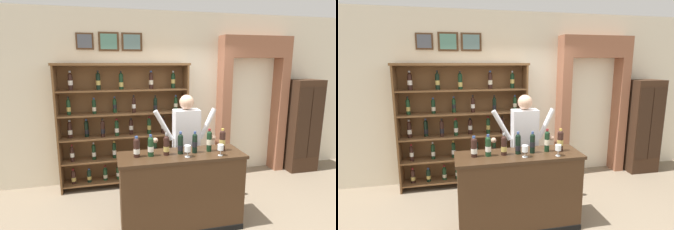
{
  "view_description": "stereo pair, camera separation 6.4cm",
  "coord_description": "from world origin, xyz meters",
  "views": [
    {
      "loc": [
        -0.98,
        -3.12,
        2.18
      ],
      "look_at": [
        -0.19,
        0.35,
        1.47
      ],
      "focal_mm": 28.25,
      "sensor_mm": 36.0,
      "label": 1
    },
    {
      "loc": [
        -0.92,
        -3.14,
        2.18
      ],
      "look_at": [
        -0.19,
        0.35,
        1.47
      ],
      "focal_mm": 28.25,
      "sensor_mm": 36.0,
      "label": 2
    }
  ],
  "objects": [
    {
      "name": "wine_shelf",
      "position": [
        -0.72,
        1.46,
        1.14
      ],
      "size": [
        2.26,
        0.36,
        2.18
      ],
      "color": "brown",
      "rests_on": "ground"
    },
    {
      "name": "tasting_bottle_vin_santo",
      "position": [
        0.09,
        0.01,
        1.16
      ],
      "size": [
        0.07,
        0.07,
        0.28
      ],
      "color": "black",
      "rests_on": "tasting_counter"
    },
    {
      "name": "tasting_bottle_brunello",
      "position": [
        -0.49,
        0.01,
        1.16
      ],
      "size": [
        0.08,
        0.08,
        0.28
      ],
      "color": "#19381E",
      "rests_on": "tasting_counter"
    },
    {
      "name": "tasting_bottle_chianti",
      "position": [
        -0.29,
        0.01,
        1.15
      ],
      "size": [
        0.07,
        0.07,
        0.29
      ],
      "color": "black",
      "rests_on": "tasting_counter"
    },
    {
      "name": "shopkeeper",
      "position": [
        0.14,
        0.57,
        1.06
      ],
      "size": [
        0.99,
        0.22,
        1.72
      ],
      "color": "#2D3347",
      "rests_on": "ground"
    },
    {
      "name": "wine_glass_right",
      "position": [
        -0.05,
        -0.12,
        1.13
      ],
      "size": [
        0.08,
        0.08,
        0.15
      ],
      "color": "silver",
      "rests_on": "tasting_counter"
    },
    {
      "name": "tasting_bottle_super_tuscan",
      "position": [
        0.47,
        0.01,
        1.17
      ],
      "size": [
        0.08,
        0.08,
        0.3
      ],
      "color": "black",
      "rests_on": "tasting_counter"
    },
    {
      "name": "wine_glass_left",
      "position": [
        0.37,
        -0.17,
        1.13
      ],
      "size": [
        0.08,
        0.08,
        0.15
      ],
      "color": "silver",
      "rests_on": "tasting_counter"
    },
    {
      "name": "archway_doorway",
      "position": [
        1.77,
        1.6,
        1.52
      ],
      "size": [
        1.39,
        0.45,
        2.67
      ],
      "color": "#935B42",
      "rests_on": "ground"
    },
    {
      "name": "back_wall",
      "position": [
        -0.0,
        1.74,
        1.54
      ],
      "size": [
        12.0,
        0.19,
        3.08
      ],
      "color": "beige",
      "rests_on": "ground"
    },
    {
      "name": "ground_plane",
      "position": [
        0.0,
        0.0,
        -0.01
      ],
      "size": [
        14.0,
        14.0,
        0.02
      ],
      "primitive_type": "cube",
      "color": "#7A6B56"
    },
    {
      "name": "tasting_counter",
      "position": [
        -0.1,
        -0.0,
        0.51
      ],
      "size": [
        1.63,
        0.55,
        1.03
      ],
      "color": "#422B19",
      "rests_on": "ground"
    },
    {
      "name": "tasting_bottle_bianco",
      "position": [
        -0.67,
        0.02,
        1.15
      ],
      "size": [
        0.08,
        0.08,
        0.27
      ],
      "color": "black",
      "rests_on": "tasting_counter"
    },
    {
      "name": "side_cabinet",
      "position": [
        2.83,
        1.37,
        0.93
      ],
      "size": [
        0.61,
        0.47,
        1.85
      ],
      "color": "#382316",
      "rests_on": "ground"
    },
    {
      "name": "tasting_bottle_prosecco",
      "position": [
        0.29,
        0.02,
        1.17
      ],
      "size": [
        0.07,
        0.07,
        0.31
      ],
      "color": "black",
      "rests_on": "tasting_counter"
    },
    {
      "name": "tasting_bottle_rosso",
      "position": [
        -0.1,
        0.01,
        1.16
      ],
      "size": [
        0.07,
        0.07,
        0.29
      ],
      "color": "black",
      "rests_on": "tasting_counter"
    }
  ]
}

